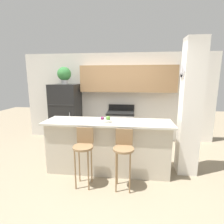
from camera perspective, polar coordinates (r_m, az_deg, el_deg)
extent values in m
plane|color=gray|center=(3.76, -1.29, -18.37)|extent=(14.00, 14.00, 0.00)
cube|color=white|center=(5.23, 1.68, 4.82)|extent=(5.60, 0.06, 2.55)
cube|color=#9E754C|center=(4.99, 5.20, 10.74)|extent=(2.67, 0.32, 0.73)
cube|color=silver|center=(5.03, 3.09, 7.75)|extent=(0.79, 0.28, 0.12)
cube|color=white|center=(3.57, 24.17, 0.89)|extent=(0.36, 0.32, 2.55)
cylinder|color=silver|center=(3.48, 22.00, 12.24)|extent=(0.02, 0.25, 0.25)
cylinder|color=white|center=(3.47, 21.90, 12.25)|extent=(0.01, 0.22, 0.22)
cube|color=beige|center=(3.54, -1.33, -11.38)|extent=(2.34, 0.56, 0.99)
cube|color=beige|center=(3.38, -1.37, -3.32)|extent=(2.46, 0.68, 0.04)
cube|color=black|center=(5.29, -14.58, -3.26)|extent=(0.75, 0.72, 1.14)
cube|color=black|center=(5.15, -15.03, 5.79)|extent=(0.75, 0.72, 0.53)
cube|color=#333333|center=(4.85, -16.46, 2.21)|extent=(0.71, 0.01, 0.01)
cylinder|color=#B2B2B7|center=(4.85, -13.55, -3.80)|extent=(0.02, 0.02, 0.63)
cube|color=silver|center=(5.03, 2.80, -5.34)|extent=(0.76, 0.64, 0.85)
cube|color=black|center=(4.92, 2.85, -0.25)|extent=(0.76, 0.64, 0.06)
cube|color=black|center=(5.19, 3.10, 1.58)|extent=(0.76, 0.04, 0.16)
cube|color=black|center=(4.71, 2.52, -5.94)|extent=(0.45, 0.01, 0.27)
cylinder|color=olive|center=(3.01, -9.46, -11.26)|extent=(0.34, 0.34, 0.03)
cube|color=olive|center=(3.09, -8.80, -7.55)|extent=(0.29, 0.02, 0.28)
cylinder|color=olive|center=(3.11, -11.92, -18.08)|extent=(0.02, 0.02, 0.69)
cylinder|color=olive|center=(3.05, -7.73, -18.54)|extent=(0.02, 0.02, 0.69)
cylinder|color=olive|center=(3.29, -10.63, -16.25)|extent=(0.02, 0.02, 0.69)
cylinder|color=olive|center=(3.24, -6.70, -16.63)|extent=(0.02, 0.02, 0.69)
cylinder|color=olive|center=(2.90, 3.80, -12.01)|extent=(0.34, 0.34, 0.03)
cube|color=olive|center=(2.98, 4.00, -8.13)|extent=(0.29, 0.02, 0.28)
cylinder|color=olive|center=(2.98, 1.31, -19.22)|extent=(0.02, 0.02, 0.69)
cylinder|color=olive|center=(2.97, 5.86, -19.39)|extent=(0.02, 0.02, 0.69)
cylinder|color=olive|center=(3.17, 1.73, -17.19)|extent=(0.02, 0.02, 0.69)
cylinder|color=olive|center=(3.16, 5.95, -17.35)|extent=(0.02, 0.02, 0.69)
cylinder|color=silver|center=(5.13, -15.22, 9.55)|extent=(0.17, 0.17, 0.14)
sphere|color=#387F3D|center=(5.13, -15.34, 11.93)|extent=(0.38, 0.38, 0.38)
cylinder|color=silver|center=(3.31, -2.19, -2.86)|extent=(0.26, 0.26, 0.05)
sphere|color=#4C7F2D|center=(3.28, -1.28, -2.05)|extent=(0.09, 0.09, 0.09)
sphere|color=#7A2D56|center=(3.30, -3.20, -2.07)|extent=(0.07, 0.07, 0.07)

